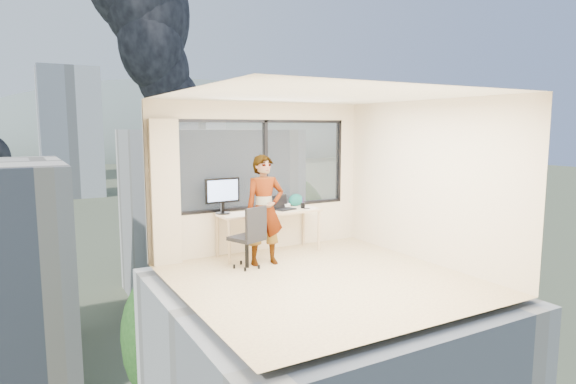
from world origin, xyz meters
TOP-DOWN VIEW (x-y plane):
  - floor at (0.00, 0.00)m, footprint 4.00×4.00m
  - ceiling at (0.00, 0.00)m, footprint 4.00×4.00m
  - wall_front at (0.00, -2.00)m, footprint 4.00×0.01m
  - wall_left at (-2.00, 0.00)m, footprint 0.01×4.00m
  - wall_right at (2.00, 0.00)m, footprint 0.01×4.00m
  - window_wall at (0.05, 2.00)m, footprint 3.30×0.16m
  - curtain at (-1.72, 1.88)m, footprint 0.45×0.14m
  - desk at (0.00, 1.66)m, footprint 1.80×0.60m
  - chair at (-0.70, 1.07)m, footprint 0.65×0.65m
  - person at (-0.36, 1.12)m, footprint 0.67×0.48m
  - monitor at (-0.80, 1.78)m, footprint 0.61×0.17m
  - game_console at (0.33, 1.88)m, footprint 0.33×0.29m
  - laptop at (0.29, 1.62)m, footprint 0.44×0.45m
  - cellphone at (0.67, 1.52)m, footprint 0.11×0.07m
  - pen_cup at (0.64, 1.61)m, footprint 0.09×0.09m
  - handbag at (0.66, 1.87)m, footprint 0.32×0.24m
  - exterior_ground at (0.00, 120.00)m, footprint 400.00×400.00m
  - near_bldg_b at (12.00, 38.00)m, footprint 14.00×13.00m
  - near_bldg_c at (30.00, 28.00)m, footprint 12.00×10.00m
  - far_tower_b at (8.00, 120.00)m, footprint 13.00×13.00m
  - far_tower_c at (45.00, 140.00)m, footprint 15.00×15.00m
  - hill_b at (100.00, 320.00)m, footprint 300.00×220.00m
  - tree_b at (4.00, 18.00)m, footprint 7.60×7.60m
  - tree_c at (22.00, 40.00)m, footprint 8.40×8.40m
  - smoke_plume_b at (55.00, 170.00)m, footprint 30.00×18.00m

SIDE VIEW (x-z plane):
  - exterior_ground at x=0.00m, z-range -14.02..-13.98m
  - hill_b at x=100.00m, z-range -62.00..34.00m
  - tree_b at x=4.00m, z-range -14.00..-5.00m
  - near_bldg_c at x=30.00m, z-range -14.00..-4.00m
  - tree_c at x=22.00m, z-range -14.00..-4.00m
  - near_bldg_b at x=12.00m, z-range -14.00..2.00m
  - far_tower_c at x=45.00m, z-range -14.00..12.00m
  - floor at x=0.00m, z-range -0.01..0.01m
  - desk at x=0.00m, z-range 0.00..0.75m
  - chair at x=-0.70m, z-range 0.00..0.99m
  - cellphone at x=0.67m, z-range 0.75..0.76m
  - game_console at x=0.33m, z-range 0.75..0.82m
  - pen_cup at x=0.64m, z-range 0.75..0.85m
  - handbag at x=0.66m, z-range 0.75..0.97m
  - laptop at x=0.29m, z-range 0.75..0.98m
  - person at x=-0.36m, z-range 0.00..1.74m
  - far_tower_b at x=8.00m, z-range -14.00..16.00m
  - monitor at x=-0.80m, z-range 0.75..1.35m
  - curtain at x=-1.72m, z-range 0.00..2.30m
  - wall_front at x=0.00m, z-range 0.00..2.60m
  - wall_left at x=-2.00m, z-range 0.00..2.60m
  - wall_right at x=2.00m, z-range 0.00..2.60m
  - window_wall at x=0.05m, z-range 0.75..2.30m
  - ceiling at x=0.00m, z-range 2.60..2.60m
  - smoke_plume_b at x=55.00m, z-range -8.00..62.00m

